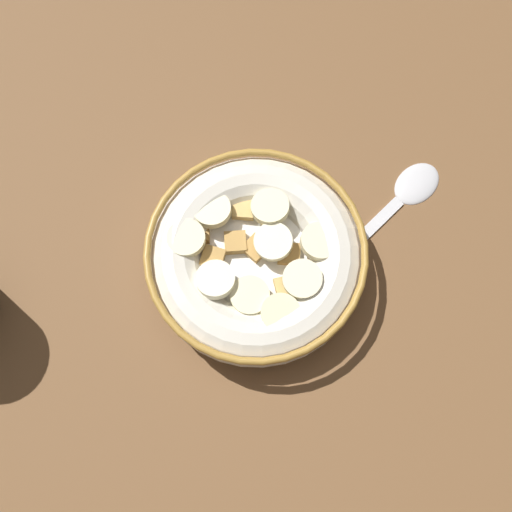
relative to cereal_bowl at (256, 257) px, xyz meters
The scene contains 3 objects.
ground_plane 3.54cm from the cereal_bowl, 90.51° to the left, with size 103.20×103.20×2.00cm, color brown.
cereal_bowl is the anchor object (origin of this frame).
spoon 14.46cm from the cereal_bowl, 158.17° to the right, with size 14.07×12.54×0.80cm.
Camera 1 is at (0.81, 13.11, 47.97)cm, focal length 40.60 mm.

